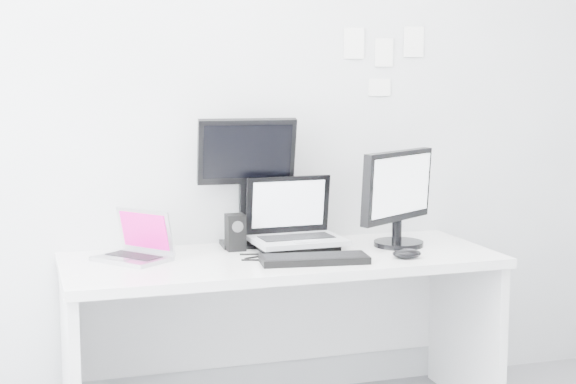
% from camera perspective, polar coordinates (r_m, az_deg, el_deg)
% --- Properties ---
extents(back_wall, '(3.60, 0.00, 3.60)m').
position_cam_1_polar(back_wall, '(3.87, -1.94, 5.84)').
color(back_wall, silver).
rests_on(back_wall, ground).
extents(desk, '(1.80, 0.70, 0.73)m').
position_cam_1_polar(desk, '(3.70, -0.39, -9.75)').
color(desk, white).
rests_on(desk, ground).
extents(macbook, '(0.35, 0.36, 0.21)m').
position_cam_1_polar(macbook, '(3.55, -10.30, -2.79)').
color(macbook, '#B2B2B7').
rests_on(macbook, desk).
extents(speaker, '(0.09, 0.09, 0.16)m').
position_cam_1_polar(speaker, '(3.71, -3.48, -2.67)').
color(speaker, black).
rests_on(speaker, desk).
extents(dell_laptop, '(0.39, 0.31, 0.32)m').
position_cam_1_polar(dell_laptop, '(3.70, 0.65, -1.43)').
color(dell_laptop, '#ACAEB3').
rests_on(dell_laptop, desk).
extents(rear_monitor, '(0.44, 0.18, 0.58)m').
position_cam_1_polar(rear_monitor, '(3.78, -2.77, 0.76)').
color(rear_monitor, black).
rests_on(rear_monitor, desk).
extents(samsung_monitor, '(0.52, 0.44, 0.44)m').
position_cam_1_polar(samsung_monitor, '(3.81, 7.34, -0.32)').
color(samsung_monitor, black).
rests_on(samsung_monitor, desk).
extents(keyboard, '(0.45, 0.21, 0.03)m').
position_cam_1_polar(keyboard, '(3.48, 1.75, -4.45)').
color(keyboard, black).
rests_on(keyboard, desk).
extents(mouse, '(0.13, 0.09, 0.04)m').
position_cam_1_polar(mouse, '(3.59, 7.83, -4.04)').
color(mouse, black).
rests_on(mouse, desk).
extents(wall_note_0, '(0.10, 0.00, 0.14)m').
position_cam_1_polar(wall_note_0, '(4.01, 4.36, 9.74)').
color(wall_note_0, white).
rests_on(wall_note_0, back_wall).
extents(wall_note_1, '(0.09, 0.00, 0.13)m').
position_cam_1_polar(wall_note_1, '(4.07, 6.34, 9.13)').
color(wall_note_1, white).
rests_on(wall_note_1, back_wall).
extents(wall_note_2, '(0.10, 0.00, 0.14)m').
position_cam_1_polar(wall_note_2, '(4.13, 8.29, 9.76)').
color(wall_note_2, white).
rests_on(wall_note_2, back_wall).
extents(wall_note_3, '(0.11, 0.00, 0.08)m').
position_cam_1_polar(wall_note_3, '(4.06, 6.05, 6.87)').
color(wall_note_3, white).
rests_on(wall_note_3, back_wall).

